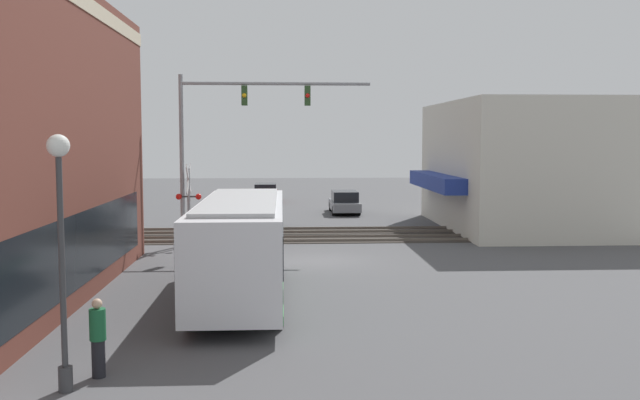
{
  "coord_description": "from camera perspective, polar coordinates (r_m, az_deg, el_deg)",
  "views": [
    {
      "loc": [
        -28.59,
        1.54,
        5.0
      ],
      "look_at": [
        2.99,
        -0.16,
        2.23
      ],
      "focal_mm": 40.0,
      "sensor_mm": 36.0,
      "label": 1
    }
  ],
  "objects": [
    {
      "name": "city_bus",
      "position": [
        22.1,
        -6.33,
        -3.54
      ],
      "size": [
        10.25,
        2.59,
        3.13
      ],
      "color": "silver",
      "rests_on": "ground"
    },
    {
      "name": "pedestrian_by_lamp",
      "position": [
        15.79,
        -17.35,
        -10.45
      ],
      "size": [
        0.34,
        0.34,
        1.67
      ],
      "color": "black",
      "rests_on": "ground"
    },
    {
      "name": "ground_plane",
      "position": [
        29.07,
        0.01,
        -4.9
      ],
      "size": [
        120.0,
        120.0,
        0.0
      ],
      "primitive_type": "plane",
      "color": "#4C4C4F"
    },
    {
      "name": "traffic_signal_gantry",
      "position": [
        33.09,
        -6.93,
        6.27
      ],
      "size": [
        0.42,
        8.77,
        7.87
      ],
      "color": "gray",
      "rests_on": "ground"
    },
    {
      "name": "parked_car_black",
      "position": [
        39.4,
        -4.89,
        -1.37
      ],
      "size": [
        4.34,
        1.82,
        1.36
      ],
      "color": "black",
      "rests_on": "ground"
    },
    {
      "name": "rail_track_far",
      "position": [
        38.15,
        -0.74,
        -2.49
      ],
      "size": [
        2.6,
        60.0,
        0.15
      ],
      "color": "#332D28",
      "rests_on": "ground"
    },
    {
      "name": "rail_track_near",
      "position": [
        34.98,
        -0.52,
        -3.17
      ],
      "size": [
        2.6,
        60.0,
        0.15
      ],
      "color": "#332D28",
      "rests_on": "ground"
    },
    {
      "name": "parked_car_grey",
      "position": [
        47.24,
        1.97,
        -0.23
      ],
      "size": [
        4.76,
        1.82,
        1.5
      ],
      "color": "slate",
      "rests_on": "ground"
    },
    {
      "name": "streetlamp",
      "position": [
        14.72,
        -20.0,
        -3.02
      ],
      "size": [
        0.44,
        0.44,
        5.07
      ],
      "color": "#38383A",
      "rests_on": "ground"
    },
    {
      "name": "parked_car_red",
      "position": [
        55.5,
        -4.37,
        0.53
      ],
      "size": [
        4.9,
        1.82,
        1.47
      ],
      "color": "#B21E19",
      "rests_on": "ground"
    },
    {
      "name": "crossing_signal",
      "position": [
        33.3,
        -10.46,
        0.26
      ],
      "size": [
        1.41,
        1.18,
        3.81
      ],
      "color": "gray",
      "rests_on": "ground"
    },
    {
      "name": "shop_building",
      "position": [
        40.96,
        15.63,
        2.68
      ],
      "size": [
        13.54,
        9.42,
        6.96
      ],
      "color": "beige",
      "rests_on": "ground"
    }
  ]
}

